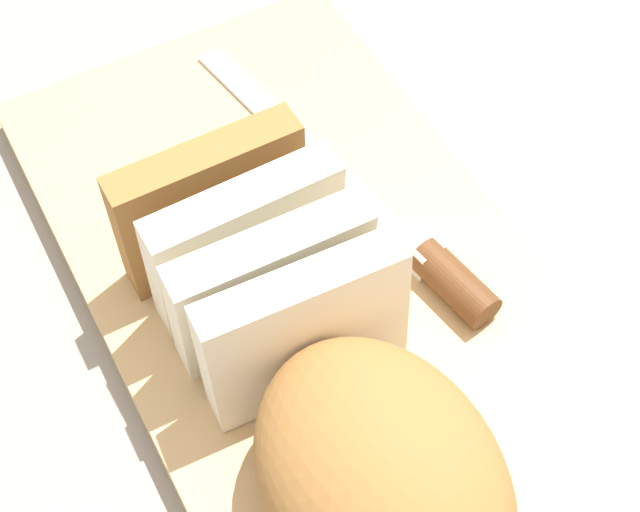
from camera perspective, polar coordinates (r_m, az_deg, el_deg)
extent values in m
plane|color=gray|center=(0.59, 0.00, -2.88)|extent=(3.00, 3.00, 0.00)
cube|color=tan|center=(0.58, 0.00, -2.30)|extent=(0.49, 0.28, 0.02)
ellipsoid|color=#996633|center=(0.47, 3.77, -13.22)|extent=(0.16, 0.13, 0.09)
cube|color=#F2E8CC|center=(0.50, -0.94, -4.59)|extent=(0.04, 0.12, 0.09)
cube|color=#F2E8CC|center=(0.52, -2.95, -1.85)|extent=(0.03, 0.12, 0.09)
cube|color=#F2E8CC|center=(0.54, -4.48, 0.87)|extent=(0.03, 0.11, 0.09)
cube|color=#996633|center=(0.55, -6.59, 3.12)|extent=(0.03, 0.12, 0.09)
cube|color=silver|center=(0.63, -0.85, 6.47)|extent=(0.23, 0.05, 0.00)
cylinder|color=#593319|center=(0.56, 8.12, -1.63)|extent=(0.06, 0.03, 0.02)
cube|color=silver|center=(0.58, 6.22, 0.16)|extent=(0.02, 0.02, 0.02)
sphere|color=tan|center=(0.55, 4.09, -5.63)|extent=(0.01, 0.01, 0.01)
sphere|color=tan|center=(0.58, -2.44, 0.06)|extent=(0.01, 0.01, 0.01)
sphere|color=tan|center=(0.54, 5.00, -6.58)|extent=(0.01, 0.01, 0.01)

